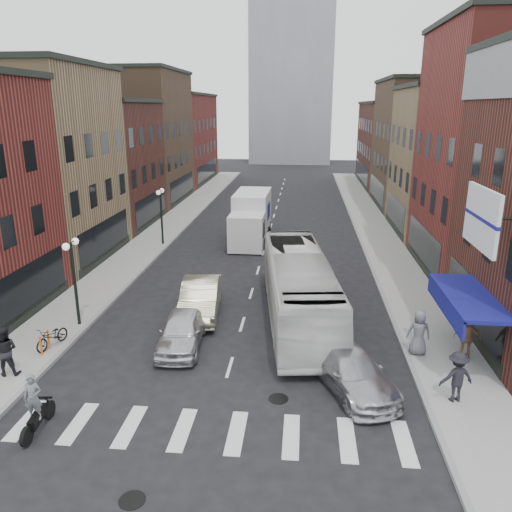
{
  "coord_description": "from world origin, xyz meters",
  "views": [
    {
      "loc": [
        2.68,
        -16.11,
        9.72
      ],
      "look_at": [
        0.56,
        5.91,
        3.06
      ],
      "focal_mm": 35.0,
      "sensor_mm": 36.0,
      "label": 1
    }
  ],
  "objects_px": {
    "streetlamp_near": "(73,267)",
    "ped_right_a": "(457,377)",
    "parked_bicycle": "(52,336)",
    "billboard_sign": "(484,220)",
    "ped_right_c": "(419,332)",
    "streetlamp_far": "(161,206)",
    "ped_left_solo": "(5,351)",
    "box_truck": "(251,218)",
    "curb_car": "(351,370)",
    "sedan_left_near": "(182,330)",
    "sedan_left_far": "(200,298)",
    "bike_rack": "(45,342)",
    "transit_bus": "(299,288)",
    "motorcycle_rider": "(35,406)",
    "ped_right_b": "(467,337)"
  },
  "relations": [
    {
      "from": "bike_rack",
      "to": "box_truck",
      "type": "relative_size",
      "value": 0.1
    },
    {
      "from": "box_truck",
      "to": "ped_right_a",
      "type": "bearing_deg",
      "value": -65.49
    },
    {
      "from": "streetlamp_near",
      "to": "ped_right_a",
      "type": "distance_m",
      "value": 16.17
    },
    {
      "from": "bike_rack",
      "to": "box_truck",
      "type": "xyz_separation_m",
      "value": [
        6.41,
        18.74,
        1.19
      ]
    },
    {
      "from": "billboard_sign",
      "to": "motorcycle_rider",
      "type": "distance_m",
      "value": 15.4
    },
    {
      "from": "streetlamp_near",
      "to": "motorcycle_rider",
      "type": "distance_m",
      "value": 8.07
    },
    {
      "from": "bike_rack",
      "to": "ped_right_a",
      "type": "relative_size",
      "value": 0.45
    },
    {
      "from": "box_truck",
      "to": "billboard_sign",
      "type": "bearing_deg",
      "value": -62.66
    },
    {
      "from": "transit_bus",
      "to": "parked_bicycle",
      "type": "height_order",
      "value": "transit_bus"
    },
    {
      "from": "streetlamp_near",
      "to": "streetlamp_far",
      "type": "xyz_separation_m",
      "value": [
        0.0,
        14.0,
        0.0
      ]
    },
    {
      "from": "motorcycle_rider",
      "to": "sedan_left_far",
      "type": "xyz_separation_m",
      "value": [
        3.17,
        9.55,
        -0.11
      ]
    },
    {
      "from": "parked_bicycle",
      "to": "ped_right_a",
      "type": "xyz_separation_m",
      "value": [
        15.45,
        -2.47,
        0.44
      ]
    },
    {
      "from": "sedan_left_near",
      "to": "ped_right_c",
      "type": "xyz_separation_m",
      "value": [
        9.64,
        0.02,
        0.34
      ]
    },
    {
      "from": "streetlamp_near",
      "to": "ped_right_c",
      "type": "bearing_deg",
      "value": -5.55
    },
    {
      "from": "ped_right_b",
      "to": "sedan_left_near",
      "type": "bearing_deg",
      "value": 14.91
    },
    {
      "from": "bike_rack",
      "to": "ped_right_b",
      "type": "xyz_separation_m",
      "value": [
        16.82,
        1.1,
        0.47
      ]
    },
    {
      "from": "ped_left_solo",
      "to": "sedan_left_near",
      "type": "bearing_deg",
      "value": -165.08
    },
    {
      "from": "billboard_sign",
      "to": "ped_right_c",
      "type": "bearing_deg",
      "value": 119.91
    },
    {
      "from": "curb_car",
      "to": "ped_right_c",
      "type": "distance_m",
      "value": 3.87
    },
    {
      "from": "curb_car",
      "to": "transit_bus",
      "type": "bearing_deg",
      "value": 85.61
    },
    {
      "from": "motorcycle_rider",
      "to": "ped_left_solo",
      "type": "distance_m",
      "value": 4.08
    },
    {
      "from": "streetlamp_near",
      "to": "sedan_left_far",
      "type": "relative_size",
      "value": 0.82
    },
    {
      "from": "sedan_left_near",
      "to": "sedan_left_far",
      "type": "height_order",
      "value": "sedan_left_far"
    },
    {
      "from": "sedan_left_near",
      "to": "billboard_sign",
      "type": "bearing_deg",
      "value": -14.31
    },
    {
      "from": "ped_right_c",
      "to": "ped_right_b",
      "type": "bearing_deg",
      "value": 177.71
    },
    {
      "from": "sedan_left_far",
      "to": "ped_right_a",
      "type": "distance_m",
      "value": 12.15
    },
    {
      "from": "box_truck",
      "to": "curb_car",
      "type": "xyz_separation_m",
      "value": [
        5.71,
        -20.04,
        -1.04
      ]
    },
    {
      "from": "ped_left_solo",
      "to": "ped_right_a",
      "type": "distance_m",
      "value": 16.05
    },
    {
      "from": "streetlamp_far",
      "to": "parked_bicycle",
      "type": "distance_m",
      "value": 16.43
    },
    {
      "from": "streetlamp_far",
      "to": "box_truck",
      "type": "distance_m",
      "value": 6.65
    },
    {
      "from": "sedan_left_near",
      "to": "sedan_left_far",
      "type": "distance_m",
      "value": 3.46
    },
    {
      "from": "box_truck",
      "to": "ped_left_solo",
      "type": "relative_size",
      "value": 4.25
    },
    {
      "from": "billboard_sign",
      "to": "sedan_left_near",
      "type": "relative_size",
      "value": 0.85
    },
    {
      "from": "bike_rack",
      "to": "ped_right_a",
      "type": "bearing_deg",
      "value": -7.45
    },
    {
      "from": "billboard_sign",
      "to": "streetlamp_near",
      "type": "distance_m",
      "value": 16.68
    },
    {
      "from": "billboard_sign",
      "to": "parked_bicycle",
      "type": "distance_m",
      "value": 17.05
    },
    {
      "from": "sedan_left_near",
      "to": "parked_bicycle",
      "type": "height_order",
      "value": "sedan_left_near"
    },
    {
      "from": "box_truck",
      "to": "sedan_left_far",
      "type": "height_order",
      "value": "box_truck"
    },
    {
      "from": "ped_right_b",
      "to": "bike_rack",
      "type": "bearing_deg",
      "value": 19.35
    },
    {
      "from": "motorcycle_rider",
      "to": "ped_left_solo",
      "type": "height_order",
      "value": "ped_left_solo"
    },
    {
      "from": "curb_car",
      "to": "bike_rack",
      "type": "bearing_deg",
      "value": 150.79
    },
    {
      "from": "streetlamp_far",
      "to": "ped_left_solo",
      "type": "height_order",
      "value": "streetlamp_far"
    },
    {
      "from": "sedan_left_near",
      "to": "streetlamp_far",
      "type": "bearing_deg",
      "value": 104.82
    },
    {
      "from": "transit_bus",
      "to": "ped_right_a",
      "type": "xyz_separation_m",
      "value": [
        5.38,
        -6.52,
        -0.56
      ]
    },
    {
      "from": "billboard_sign",
      "to": "streetlamp_far",
      "type": "height_order",
      "value": "billboard_sign"
    },
    {
      "from": "transit_bus",
      "to": "ped_right_a",
      "type": "bearing_deg",
      "value": -57.38
    },
    {
      "from": "ped_right_a",
      "to": "ped_left_solo",
      "type": "bearing_deg",
      "value": -14.33
    },
    {
      "from": "ped_left_solo",
      "to": "streetlamp_near",
      "type": "bearing_deg",
      "value": -111.65
    },
    {
      "from": "curb_car",
      "to": "parked_bicycle",
      "type": "xyz_separation_m",
      "value": [
        -12.03,
        1.74,
        -0.09
      ]
    },
    {
      "from": "transit_bus",
      "to": "sedan_left_near",
      "type": "xyz_separation_m",
      "value": [
        -4.81,
        -3.24,
        -0.87
      ]
    }
  ]
}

